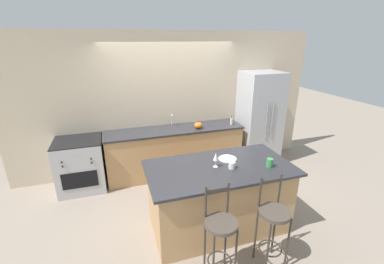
% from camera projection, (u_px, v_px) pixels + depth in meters
% --- Properties ---
extents(ground_plane, '(18.00, 18.00, 0.00)m').
position_uv_depth(ground_plane, '(180.00, 181.00, 4.90)').
color(ground_plane, gray).
extents(wall_back, '(6.00, 0.07, 2.70)m').
position_uv_depth(wall_back, '(170.00, 103.00, 5.04)').
color(wall_back, beige).
rests_on(wall_back, ground_plane).
extents(back_counter, '(2.64, 0.67, 0.94)m').
position_uv_depth(back_counter, '(175.00, 151.00, 5.07)').
color(back_counter, tan).
rests_on(back_counter, ground_plane).
extents(sink_faucet, '(0.02, 0.13, 0.22)m').
position_uv_depth(sink_faucet, '(172.00, 119.00, 5.03)').
color(sink_faucet, '#ADAFB5').
rests_on(sink_faucet, back_counter).
extents(kitchen_island, '(1.95, 1.04, 0.95)m').
position_uv_depth(kitchen_island, '(219.00, 197.00, 3.57)').
color(kitchen_island, tan).
rests_on(kitchen_island, ground_plane).
extents(refrigerator, '(0.79, 0.71, 1.94)m').
position_uv_depth(refrigerator, '(259.00, 119.00, 5.37)').
color(refrigerator, '#ADAFB5').
rests_on(refrigerator, ground_plane).
extents(oven_range, '(0.78, 0.72, 0.92)m').
position_uv_depth(oven_range, '(81.00, 164.00, 4.53)').
color(oven_range, '#B7B7BC').
rests_on(oven_range, ground_plane).
extents(bar_stool_near, '(0.36, 0.36, 1.13)m').
position_uv_depth(bar_stool_near, '(220.00, 232.00, 2.74)').
color(bar_stool_near, '#332D28').
rests_on(bar_stool_near, ground_plane).
extents(bar_stool_far, '(0.36, 0.36, 1.13)m').
position_uv_depth(bar_stool_far, '(273.00, 221.00, 2.90)').
color(bar_stool_far, '#332D28').
rests_on(bar_stool_far, ground_plane).
extents(dinner_plate, '(0.26, 0.26, 0.02)m').
position_uv_depth(dinner_plate, '(228.00, 159.00, 3.61)').
color(dinner_plate, white).
rests_on(dinner_plate, kitchen_island).
extents(wine_glass, '(0.07, 0.07, 0.20)m').
position_uv_depth(wine_glass, '(216.00, 157.00, 3.35)').
color(wine_glass, white).
rests_on(wine_glass, kitchen_island).
extents(coffee_mug, '(0.12, 0.09, 0.09)m').
position_uv_depth(coffee_mug, '(232.00, 165.00, 3.35)').
color(coffee_mug, white).
rests_on(coffee_mug, kitchen_island).
extents(tumbler_cup, '(0.09, 0.09, 0.12)m').
position_uv_depth(tumbler_cup, '(270.00, 163.00, 3.38)').
color(tumbler_cup, '#3D934C').
rests_on(tumbler_cup, kitchen_island).
extents(pumpkin_decoration, '(0.16, 0.16, 0.15)m').
position_uv_depth(pumpkin_decoration, '(198.00, 125.00, 4.88)').
color(pumpkin_decoration, orange).
rests_on(pumpkin_decoration, back_counter).
extents(soap_bottle, '(0.05, 0.05, 0.18)m').
position_uv_depth(soap_bottle, '(231.00, 121.00, 5.09)').
color(soap_bottle, silver).
rests_on(soap_bottle, back_counter).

